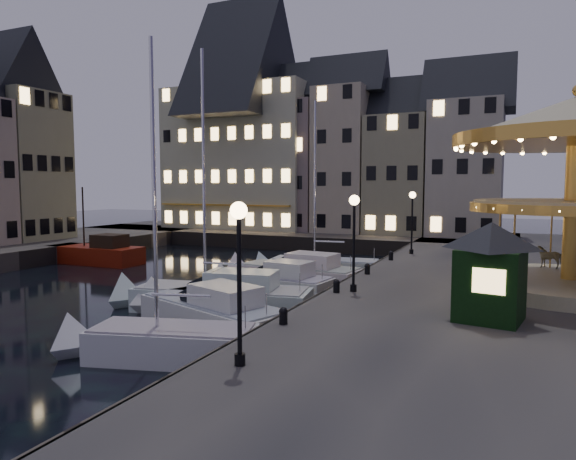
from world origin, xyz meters
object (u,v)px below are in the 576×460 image
at_px(motorboat_b, 206,312).
at_px(ticket_kiosk, 491,254).
at_px(streetlamp_b, 354,229).
at_px(motorboat_a, 157,344).
at_px(red_fishing_boat, 96,254).
at_px(bollard_b, 336,286).
at_px(motorboat_d, 272,284).
at_px(motorboat_e, 293,274).
at_px(bollard_d, 391,255).
at_px(bollard_c, 367,268).
at_px(bollard_a, 283,315).
at_px(streetlamp_c, 412,213).
at_px(motorboat_f, 316,268).
at_px(motorboat_c, 214,297).
at_px(streetlamp_a, 239,260).

distance_m(motorboat_b, ticket_kiosk, 11.25).
bearing_deg(streetlamp_b, motorboat_b, -146.40).
distance_m(motorboat_a, red_fishing_boat, 23.76).
xyz_separation_m(bollard_b, motorboat_d, (-4.84, 3.63, -0.97)).
bearing_deg(bollard_b, motorboat_e, 125.56).
height_order(bollard_d, red_fishing_boat, red_fishing_boat).
xyz_separation_m(bollard_c, motorboat_b, (-4.65, -7.99, -0.96)).
distance_m(bollard_a, motorboat_b, 5.37).
bearing_deg(red_fishing_boat, bollard_b, -21.41).
bearing_deg(streetlamp_c, motorboat_f, -145.58).
relative_size(bollard_d, motorboat_c, 0.05).
bearing_deg(motorboat_e, bollard_a, -68.07).
distance_m(streetlamp_c, bollard_b, 14.22).
bearing_deg(red_fishing_boat, motorboat_c, -29.38).
xyz_separation_m(motorboat_e, ticket_kiosk, (11.27, -9.33, 2.92)).
distance_m(streetlamp_a, bollard_b, 9.82).
bearing_deg(bollard_a, motorboat_a, -159.70).
distance_m(streetlamp_a, motorboat_f, 20.81).
distance_m(streetlamp_b, red_fishing_boat, 24.18).
bearing_deg(bollard_a, motorboat_d, 117.94).
bearing_deg(motorboat_c, streetlamp_a, -54.43).
height_order(bollard_d, motorboat_a, motorboat_a).
xyz_separation_m(streetlamp_c, motorboat_e, (-5.67, -6.90, -3.37)).
relative_size(streetlamp_a, red_fishing_boat, 0.55).
height_order(motorboat_d, red_fishing_boat, red_fishing_boat).
height_order(bollard_b, motorboat_e, motorboat_e).
bearing_deg(motorboat_b, bollard_b, 32.72).
relative_size(motorboat_b, motorboat_c, 0.65).
distance_m(streetlamp_c, motorboat_c, 16.18).
distance_m(streetlamp_b, bollard_d, 10.30).
height_order(streetlamp_b, motorboat_f, motorboat_f).
bearing_deg(streetlamp_b, motorboat_a, -121.66).
bearing_deg(motorboat_b, motorboat_a, -81.01).
distance_m(motorboat_b, motorboat_e, 10.09).
bearing_deg(motorboat_b, streetlamp_c, 72.83).
relative_size(streetlamp_b, bollard_a, 7.32).
xyz_separation_m(streetlamp_a, bollard_a, (-0.60, 4.00, -2.41)).
relative_size(motorboat_c, red_fishing_boat, 1.64).
distance_m(bollard_a, motorboat_a, 4.41).
bearing_deg(motorboat_c, bollard_a, -40.70).
relative_size(motorboat_b, motorboat_f, 0.75).
relative_size(bollard_b, motorboat_f, 0.05).
distance_m(streetlamp_b, ticket_kiosk, 6.24).
xyz_separation_m(bollard_d, ticket_kiosk, (6.19, -12.73, 1.96)).
relative_size(streetlamp_c, bollard_a, 7.32).
xyz_separation_m(bollard_d, motorboat_f, (-4.82, -0.22, -1.07)).
bearing_deg(red_fishing_boat, ticket_kiosk, -21.06).
xyz_separation_m(bollard_a, red_fishing_boat, (-21.94, 14.10, -0.90)).
relative_size(streetlamp_c, motorboat_c, 0.34).
distance_m(bollard_a, ticket_kiosk, 7.27).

